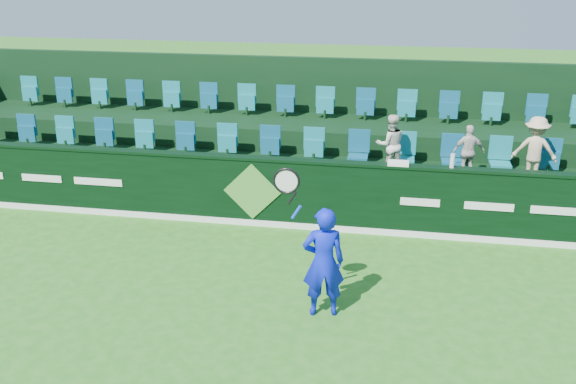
% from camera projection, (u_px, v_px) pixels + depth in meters
% --- Properties ---
extents(ground, '(60.00, 60.00, 0.00)m').
position_uv_depth(ground, '(188.00, 338.00, 8.70)').
color(ground, '#276B19').
rests_on(ground, ground).
extents(sponsor_hoarding, '(16.00, 0.25, 1.35)m').
position_uv_depth(sponsor_hoarding, '(254.00, 191.00, 12.15)').
color(sponsor_hoarding, black).
rests_on(sponsor_hoarding, ground).
extents(stand_tier_front, '(16.00, 2.00, 0.80)m').
position_uv_depth(stand_tier_front, '(266.00, 185.00, 13.26)').
color(stand_tier_front, black).
rests_on(stand_tier_front, ground).
extents(stand_tier_back, '(16.00, 1.80, 1.30)m').
position_uv_depth(stand_tier_back, '(283.00, 148.00, 14.93)').
color(stand_tier_back, black).
rests_on(stand_tier_back, ground).
extents(stand_rear, '(16.00, 4.10, 2.60)m').
position_uv_depth(stand_rear, '(286.00, 119.00, 15.14)').
color(stand_rear, black).
rests_on(stand_rear, ground).
extents(seat_row_front, '(13.50, 0.50, 0.60)m').
position_uv_depth(seat_row_front, '(269.00, 147.00, 13.38)').
color(seat_row_front, '#157984').
rests_on(seat_row_front, stand_tier_front).
extents(seat_row_back, '(13.50, 0.50, 0.60)m').
position_uv_depth(seat_row_back, '(285.00, 105.00, 14.87)').
color(seat_row_back, '#157984').
rests_on(seat_row_back, stand_tier_back).
extents(tennis_player, '(1.11, 0.52, 2.30)m').
position_uv_depth(tennis_player, '(323.00, 261.00, 9.02)').
color(tennis_player, '#0C1AD5').
rests_on(tennis_player, ground).
extents(spectator_left, '(0.69, 0.60, 1.20)m').
position_uv_depth(spectator_left, '(391.00, 144.00, 12.52)').
color(spectator_left, silver).
rests_on(spectator_left, stand_tier_front).
extents(spectator_middle, '(0.66, 0.37, 1.05)m').
position_uv_depth(spectator_middle, '(468.00, 152.00, 12.29)').
color(spectator_middle, beige).
rests_on(spectator_middle, stand_tier_front).
extents(spectator_right, '(0.89, 0.62, 1.27)m').
position_uv_depth(spectator_right, '(535.00, 150.00, 12.06)').
color(spectator_right, '#CBB48F').
rests_on(spectator_right, stand_tier_front).
extents(towel, '(0.38, 0.24, 0.06)m').
position_uv_depth(towel, '(398.00, 163.00, 11.46)').
color(towel, white).
rests_on(towel, sponsor_hoarding).
extents(drinks_bottle, '(0.08, 0.08, 0.25)m').
position_uv_depth(drinks_bottle, '(452.00, 161.00, 11.27)').
color(drinks_bottle, silver).
rests_on(drinks_bottle, sponsor_hoarding).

